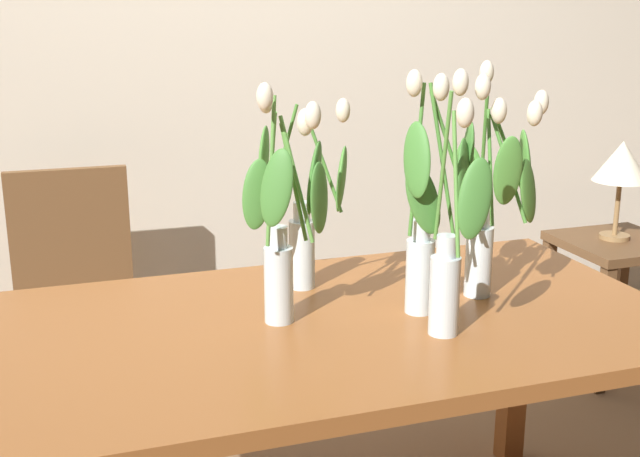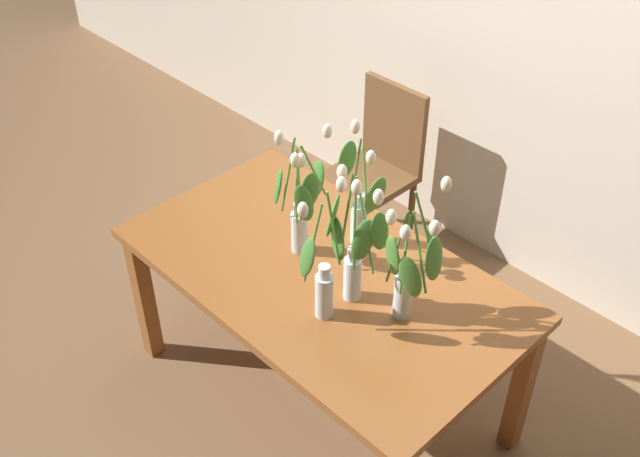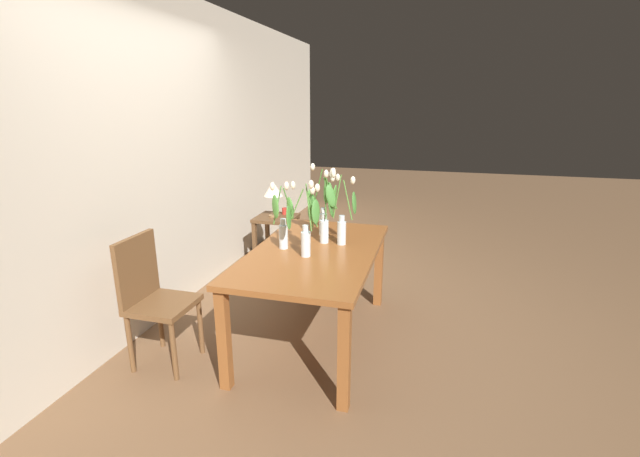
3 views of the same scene
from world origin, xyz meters
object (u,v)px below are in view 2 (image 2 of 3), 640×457
(dining_table, at_px, (321,287))
(tulip_vase_0, at_px, (355,254))
(tulip_vase_4, at_px, (360,205))
(tulip_vase_1, at_px, (301,206))
(tulip_vase_3, at_px, (410,273))
(dining_chair, at_px, (379,161))
(tulip_vase_2, at_px, (324,276))

(dining_table, distance_m, tulip_vase_0, 0.38)
(tulip_vase_4, bearing_deg, tulip_vase_1, -117.06)
(tulip_vase_0, height_order, tulip_vase_3, tulip_vase_3)
(tulip_vase_1, distance_m, tulip_vase_3, 0.54)
(tulip_vase_4, bearing_deg, dining_table, -84.67)
(tulip_vase_4, bearing_deg, tulip_vase_3, -25.83)
(tulip_vase_1, xyz_separation_m, dining_chair, (-0.45, 0.98, -0.44))
(dining_chair, bearing_deg, dining_table, -59.78)
(tulip_vase_3, bearing_deg, dining_table, -176.28)
(tulip_vase_0, bearing_deg, dining_table, 169.90)
(tulip_vase_2, xyz_separation_m, dining_chair, (-0.77, 1.17, -0.40))
(tulip_vase_3, distance_m, tulip_vase_4, 0.48)
(tulip_vase_0, xyz_separation_m, tulip_vase_3, (0.20, 0.06, -0.00))
(tulip_vase_2, xyz_separation_m, tulip_vase_4, (-0.21, 0.40, -0.00))
(tulip_vase_0, distance_m, tulip_vase_3, 0.21)
(tulip_vase_0, height_order, tulip_vase_4, tulip_vase_0)
(tulip_vase_0, distance_m, dining_chair, 1.38)
(tulip_vase_0, xyz_separation_m, dining_chair, (-0.80, 1.04, -0.44))
(dining_chair, bearing_deg, tulip_vase_4, -53.77)
(tulip_vase_0, bearing_deg, tulip_vase_3, 17.84)
(dining_table, relative_size, tulip_vase_1, 2.86)
(tulip_vase_3, distance_m, dining_chair, 1.46)
(tulip_vase_1, xyz_separation_m, tulip_vase_2, (0.32, -0.19, -0.04))
(dining_table, distance_m, tulip_vase_4, 0.36)
(tulip_vase_1, xyz_separation_m, tulip_vase_3, (0.54, 0.01, -0.00))
(tulip_vase_0, height_order, tulip_vase_1, tulip_vase_0)
(tulip_vase_0, bearing_deg, tulip_vase_4, 130.42)
(dining_table, height_order, tulip_vase_0, tulip_vase_0)
(tulip_vase_1, height_order, tulip_vase_3, tulip_vase_3)
(tulip_vase_2, relative_size, dining_chair, 0.62)
(tulip_vase_2, distance_m, tulip_vase_3, 0.30)
(tulip_vase_3, relative_size, tulip_vase_4, 1.13)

